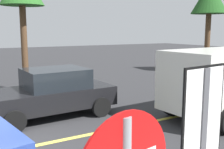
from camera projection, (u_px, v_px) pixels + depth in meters
The scene contains 2 objects.
lane_marking_centre at pixel (109, 130), 7.86m from camera, with size 28.00×0.16×0.01m, color #E0D14C.
car_black_far_lane at pixel (51, 92), 9.12m from camera, with size 4.13×2.25×1.56m.
Camera 1 is at (-0.72, -6.53, 2.81)m, focal length 44.64 mm.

